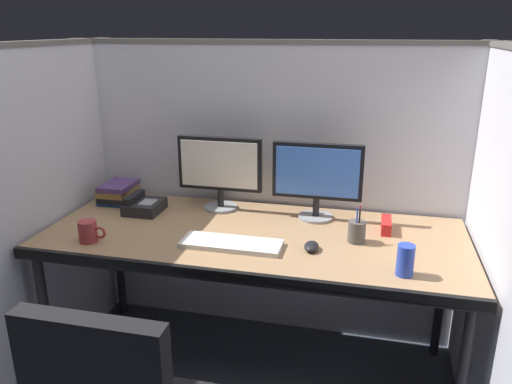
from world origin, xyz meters
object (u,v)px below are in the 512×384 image
desk_phone (143,205)px  coffee_mug (88,231)px  monitor_right (317,176)px  book_stack (119,192)px  red_stapler (386,225)px  pen_cup (357,231)px  computer_mouse (311,246)px  soda_can (405,260)px  keyboard_main (231,244)px  desk (253,244)px  monitor_left (220,168)px

desk_phone → coffee_mug: (-0.07, -0.40, 0.01)m
monitor_right → book_stack: size_ratio=1.93×
desk_phone → red_stapler: 1.19m
monitor_right → coffee_mug: (-0.93, -0.51, -0.17)m
book_stack → pen_cup: bearing=-11.0°
computer_mouse → soda_can: soda_can is taller
monitor_right → computer_mouse: monitor_right is taller
red_stapler → monitor_right: bearing=165.9°
monitor_right → keyboard_main: 0.55m
soda_can → coffee_mug: bearing=179.9°
monitor_right → book_stack: 1.07m
coffee_mug → book_stack: size_ratio=0.57×
computer_mouse → desk_phone: bearing=163.6°
keyboard_main → desk: bearing=69.0°
keyboard_main → pen_cup: (0.52, 0.17, 0.04)m
red_stapler → book_stack: book_stack is taller
keyboard_main → red_stapler: size_ratio=2.87×
soda_can → monitor_right: bearing=127.9°
desk → monitor_right: monitor_right is taller
soda_can → computer_mouse: bearing=159.4°
computer_mouse → red_stapler: size_ratio=0.64×
pen_cup → book_stack: 1.29m
monitor_right → soda_can: 0.66m
keyboard_main → coffee_mug: bearing=-171.2°
red_stapler → desk: bearing=-163.2°
red_stapler → pen_cup: bearing=-128.9°
desk → pen_cup: bearing=2.4°
desk → book_stack: size_ratio=8.53×
monitor_right → desk: bearing=-134.2°
computer_mouse → desk: bearing=158.6°
pen_cup → coffee_mug: bearing=-166.8°
monitor_right → soda_can: size_ratio=3.52×
desk → keyboard_main: (-0.06, -0.15, 0.06)m
desk_phone → book_stack: bearing=149.7°
desk_phone → soda_can: size_ratio=1.56×
computer_mouse → book_stack: bearing=160.9°
desk → computer_mouse: bearing=-21.4°
monitor_right → book_stack: bearing=179.7°
keyboard_main → coffee_mug: (-0.62, -0.10, 0.04)m
desk → pen_cup: (0.46, 0.02, 0.10)m
desk → soda_can: soda_can is taller
book_stack → soda_can: bearing=-19.5°
red_stapler → book_stack: (-1.39, 0.09, 0.02)m
pen_cup → monitor_right: bearing=130.5°
desk → soda_can: 0.70m
keyboard_main → soda_can: (0.71, -0.10, 0.05)m
soda_can → book_stack: (-1.45, 0.51, -0.01)m
computer_mouse → coffee_mug: size_ratio=0.76×
monitor_left → monitor_right: size_ratio=1.00×
soda_can → book_stack: size_ratio=0.55×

